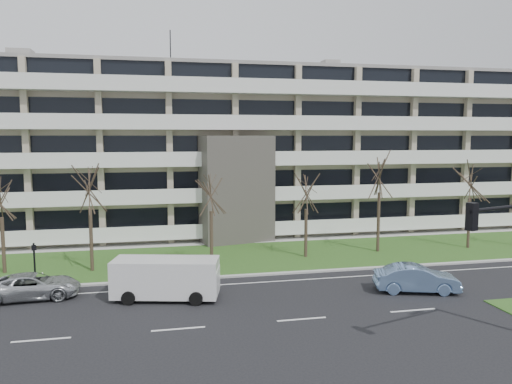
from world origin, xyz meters
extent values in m
plane|color=black|center=(0.00, 0.00, 0.00)|extent=(160.00, 160.00, 0.00)
cube|color=#2C521B|center=(0.00, 13.00, 0.03)|extent=(90.00, 10.00, 0.06)
cube|color=#B2B2AD|center=(0.00, 8.00, 0.06)|extent=(90.00, 0.35, 0.12)
cube|color=#B2B2AD|center=(0.00, 18.50, 0.04)|extent=(90.00, 2.00, 0.08)
cube|color=white|center=(0.00, 6.50, 0.01)|extent=(90.00, 0.12, 0.01)
cube|color=tan|center=(0.00, 25.50, 7.50)|extent=(60.00, 12.00, 15.00)
cube|color=gray|center=(0.00, 25.50, 15.15)|extent=(60.50, 12.50, 0.30)
cube|color=#4C4742|center=(0.00, 18.50, 4.50)|extent=(6.39, 3.69, 9.00)
cube|color=black|center=(0.00, 18.30, 2.00)|extent=(4.92, 1.19, 3.50)
cube|color=gray|center=(-18.00, 25.50, 15.90)|extent=(2.00, 2.00, 1.20)
cylinder|color=black|center=(-5.00, 25.50, 17.00)|extent=(0.10, 0.10, 3.50)
cube|color=black|center=(0.00, 19.48, 2.10)|extent=(58.00, 0.10, 1.80)
cube|color=white|center=(0.00, 18.80, 0.60)|extent=(58.00, 1.40, 0.22)
cube|color=white|center=(0.00, 18.15, 1.20)|extent=(58.00, 0.08, 1.00)
cube|color=black|center=(0.00, 19.48, 5.10)|extent=(58.00, 0.10, 1.80)
cube|color=white|center=(0.00, 18.80, 3.60)|extent=(58.00, 1.40, 0.22)
cube|color=white|center=(0.00, 18.15, 4.20)|extent=(58.00, 0.08, 1.00)
cube|color=black|center=(0.00, 19.48, 8.10)|extent=(58.00, 0.10, 1.80)
cube|color=white|center=(0.00, 18.80, 6.60)|extent=(58.00, 1.40, 0.22)
cube|color=white|center=(0.00, 18.15, 7.20)|extent=(58.00, 0.08, 1.00)
cube|color=black|center=(0.00, 19.48, 11.10)|extent=(58.00, 0.10, 1.80)
cube|color=white|center=(0.00, 18.80, 9.60)|extent=(58.00, 1.40, 0.22)
cube|color=white|center=(0.00, 18.15, 10.20)|extent=(58.00, 0.08, 1.00)
cube|color=black|center=(0.00, 19.48, 14.10)|extent=(58.00, 0.10, 1.80)
cube|color=white|center=(0.00, 18.80, 12.60)|extent=(58.00, 1.40, 0.22)
cube|color=white|center=(0.00, 18.15, 13.20)|extent=(58.00, 0.08, 1.00)
imported|color=silver|center=(-13.62, 6.20, 0.70)|extent=(5.12, 2.56, 1.39)
imported|color=#7295C7|center=(7.77, 2.80, 0.78)|extent=(5.03, 2.91, 1.57)
cube|color=silver|center=(-6.40, 4.57, 1.22)|extent=(6.08, 3.40, 2.02)
cube|color=black|center=(-6.40, 4.57, 1.81)|extent=(5.63, 3.15, 0.74)
cube|color=silver|center=(-3.76, 3.94, 1.06)|extent=(0.83, 2.05, 1.28)
cylinder|color=black|center=(-8.41, 3.96, 0.37)|extent=(0.79, 0.43, 0.74)
cylinder|color=black|center=(-7.91, 6.03, 0.37)|extent=(0.79, 0.43, 0.74)
cylinder|color=black|center=(-4.89, 3.12, 0.37)|extent=(0.79, 0.43, 0.74)
cylinder|color=black|center=(-4.39, 5.19, 0.37)|extent=(0.79, 0.43, 0.74)
cube|color=black|center=(4.77, -6.13, 5.92)|extent=(0.42, 0.42, 1.06)
sphere|color=red|center=(4.77, -6.13, 6.26)|extent=(0.21, 0.21, 0.21)
sphere|color=orange|center=(4.77, -6.13, 5.92)|extent=(0.21, 0.21, 0.21)
sphere|color=green|center=(4.77, -6.13, 5.58)|extent=(0.21, 0.21, 0.21)
cylinder|color=black|center=(-13.87, 7.99, 1.37)|extent=(0.11, 0.11, 2.75)
cube|color=black|center=(-13.87, 7.99, 2.47)|extent=(0.30, 0.26, 0.29)
sphere|color=red|center=(-13.87, 7.99, 2.47)|extent=(0.13, 0.13, 0.13)
cylinder|color=#382B21|center=(-16.59, 11.94, 1.86)|extent=(0.24, 0.24, 3.73)
cylinder|color=#382B21|center=(-11.04, 11.33, 2.12)|extent=(0.24, 0.24, 4.23)
cylinder|color=#382B21|center=(-3.06, 11.21, 1.91)|extent=(0.24, 0.24, 3.83)
cylinder|color=#382B21|center=(4.05, 12.03, 1.81)|extent=(0.24, 0.24, 3.62)
cylinder|color=#382B21|center=(10.05, 12.53, 2.33)|extent=(0.24, 0.24, 4.66)
cylinder|color=#382B21|center=(17.70, 12.19, 2.05)|extent=(0.24, 0.24, 4.11)
camera|label=1|loc=(-7.13, -22.65, 8.94)|focal=35.00mm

